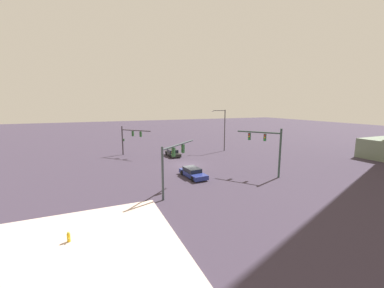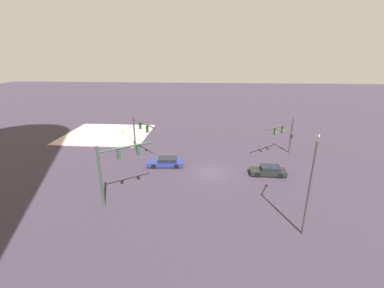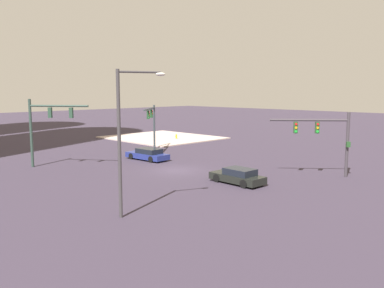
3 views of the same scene
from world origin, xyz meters
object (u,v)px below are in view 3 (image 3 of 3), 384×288
at_px(traffic_signal_near_corner, 327,134).
at_px(streetlamp_curved_arm, 125,132).
at_px(fire_hydrant_on_curb, 176,136).
at_px(traffic_signal_opposite_side, 152,118).
at_px(sedan_car_waiting_far, 148,154).
at_px(traffic_signal_cross_street, 45,122).
at_px(sedan_car_approaching, 238,176).

relative_size(traffic_signal_near_corner, streetlamp_curved_arm, 0.65).
height_order(streetlamp_curved_arm, fire_hydrant_on_curb, streetlamp_curved_arm).
height_order(traffic_signal_near_corner, traffic_signal_opposite_side, traffic_signal_near_corner).
bearing_deg(fire_hydrant_on_curb, sedan_car_waiting_far, 127.38).
height_order(traffic_signal_near_corner, streetlamp_curved_arm, streetlamp_curved_arm).
height_order(traffic_signal_cross_street, fire_hydrant_on_curb, traffic_signal_cross_street).
bearing_deg(sedan_car_approaching, streetlamp_curved_arm, 95.28).
bearing_deg(traffic_signal_cross_street, traffic_signal_near_corner, -1.63).
distance_m(traffic_signal_opposite_side, traffic_signal_cross_street, 13.65).
xyz_separation_m(traffic_signal_cross_street, sedan_car_waiting_far, (-3.55, -9.25, -3.69)).
relative_size(streetlamp_curved_arm, fire_hydrant_on_curb, 11.70).
xyz_separation_m(streetlamp_curved_arm, fire_hydrant_on_curb, (24.53, -26.61, -4.36)).
relative_size(traffic_signal_cross_street, streetlamp_curved_arm, 0.77).
bearing_deg(traffic_signal_cross_street, streetlamp_curved_arm, -48.42).
xyz_separation_m(traffic_signal_opposite_side, sedan_car_waiting_far, (-4.60, 4.35, -3.30)).
bearing_deg(sedan_car_approaching, fire_hydrant_on_curb, -31.47).
xyz_separation_m(sedan_car_waiting_far, fire_hydrant_on_curb, (10.56, -13.82, -0.09)).
height_order(traffic_signal_opposite_side, streetlamp_curved_arm, streetlamp_curved_arm).
bearing_deg(traffic_signal_cross_street, sedan_car_approaching, -13.18).
height_order(streetlamp_curved_arm, sedan_car_waiting_far, streetlamp_curved_arm).
distance_m(traffic_signal_opposite_side, sedan_car_approaching, 19.21).
distance_m(traffic_signal_opposite_side, streetlamp_curved_arm, 25.29).
bearing_deg(sedan_car_approaching, traffic_signal_opposite_side, -17.24).
distance_m(traffic_signal_opposite_side, fire_hydrant_on_curb, 11.69).
distance_m(streetlamp_curved_arm, fire_hydrant_on_curb, 36.45).
xyz_separation_m(streetlamp_curved_arm, sedan_car_approaching, (0.67, -10.98, -4.27)).
relative_size(streetlamp_curved_arm, sedan_car_waiting_far, 1.68).
xyz_separation_m(traffic_signal_opposite_side, sedan_car_approaching, (-17.89, 6.17, -3.30)).
distance_m(sedan_car_waiting_far, fire_hydrant_on_curb, 17.39).
relative_size(traffic_signal_opposite_side, streetlamp_curved_arm, 0.65).
relative_size(traffic_signal_opposite_side, sedan_car_waiting_far, 1.09).
distance_m(traffic_signal_cross_street, sedan_car_approaching, 18.78).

